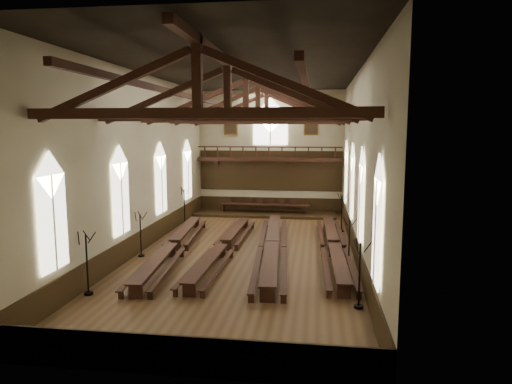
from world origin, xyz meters
TOP-DOWN VIEW (x-y plane):
  - ground at (0.00, 0.00)m, footprint 26.00×26.00m
  - room_walls at (0.00, 0.00)m, footprint 26.00×26.00m
  - wainscot_band at (0.00, 0.00)m, footprint 12.00×26.00m
  - side_windows at (-0.00, -0.00)m, footprint 11.85×19.80m
  - end_window at (0.00, 12.90)m, footprint 2.80×0.12m
  - minstrels_gallery at (0.00, 12.66)m, footprint 11.80×1.24m
  - portraits at (0.00, 12.90)m, footprint 7.75×0.09m
  - roof_trusses at (0.00, -0.00)m, footprint 11.70×25.70m
  - refectory_row_a at (-4.01, -0.78)m, footprint 2.06×14.29m
  - refectory_row_b at (-1.20, -0.39)m, footprint 1.49×13.93m
  - refectory_row_c at (1.46, -0.21)m, footprint 2.10×14.80m
  - refectory_row_d at (4.85, 0.43)m, footprint 1.66×14.23m
  - dais at (-0.33, 11.40)m, footprint 11.40×3.05m
  - high_table at (-0.33, 11.40)m, footprint 7.31×1.00m
  - high_chairs at (-0.33, 12.13)m, footprint 6.80×0.50m
  - candelabrum_left_near at (-5.55, -7.32)m, footprint 0.77×0.83m
  - candelabrum_left_mid at (-5.55, -1.51)m, footprint 0.70×0.76m
  - candelabrum_left_far at (-5.55, 6.76)m, footprint 0.79×0.84m
  - candelabrum_right_near at (5.55, -7.26)m, footprint 0.77×0.84m
  - candelabrum_right_mid at (5.55, -1.40)m, footprint 0.73×0.69m
  - candelabrum_right_far at (5.55, 6.11)m, footprint 0.77×0.78m

SIDE VIEW (x-z plane):
  - ground at x=0.00m, z-range 0.00..0.00m
  - dais at x=-0.33m, z-range 0.00..0.20m
  - refectory_row_b at x=-1.20m, z-range 0.16..0.86m
  - refectory_row_a at x=-4.01m, z-range 0.17..0.89m
  - refectory_row_d at x=4.85m, z-range 0.17..0.89m
  - refectory_row_c at x=1.46m, z-range 0.18..0.96m
  - wainscot_band at x=0.00m, z-range 0.00..1.20m
  - candelabrum_right_mid at x=5.55m, z-range -0.47..1.94m
  - candelabrum_left_mid at x=-5.55m, z-range -0.49..2.00m
  - high_table at x=-0.33m, z-range 0.44..1.12m
  - candelabrum_right_far at x=5.55m, z-range -0.51..2.10m
  - high_chairs at x=-0.33m, z-range 0.25..1.35m
  - candelabrum_left_near at x=-5.55m, z-range -0.54..2.19m
  - candelabrum_right_near at x=5.55m, z-range -0.54..2.20m
  - candelabrum_left_far at x=-5.55m, z-range -0.54..2.23m
  - side_windows at x=0.00m, z-range 1.49..5.99m
  - minstrels_gallery at x=0.00m, z-range 2.06..5.76m
  - room_walls at x=0.00m, z-range -6.54..19.46m
  - portraits at x=0.00m, z-range 6.38..7.82m
  - end_window at x=0.00m, z-range 5.32..9.12m
  - roof_trusses at x=0.00m, z-range 6.82..9.62m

